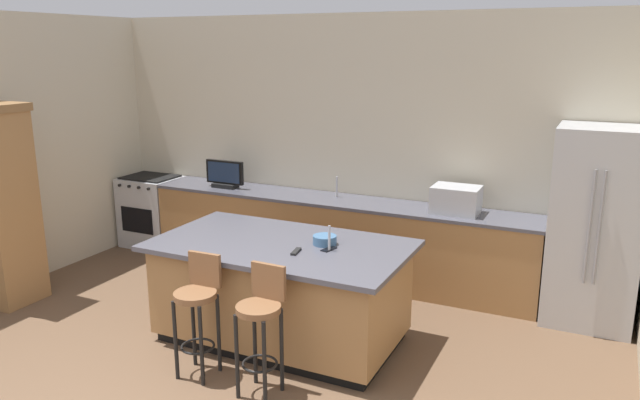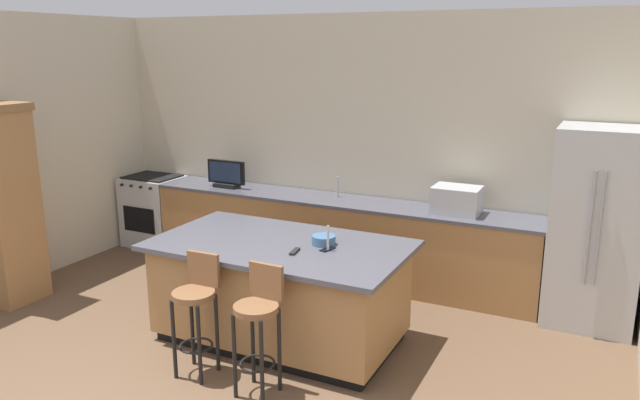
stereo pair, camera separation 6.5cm
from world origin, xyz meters
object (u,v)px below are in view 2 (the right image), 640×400
object	(u,v)px
kitchen_island	(281,290)
microwave	(457,200)
cabinet_tower	(0,200)
fruit_bowl	(324,240)
tv_remote	(295,251)
tv_monitor	(226,175)
cell_phone	(328,249)
bar_stool_right	(259,319)
bar_stool_left	(197,304)
range_oven	(154,210)
refrigerator	(596,228)

from	to	relation	value
kitchen_island	microwave	xyz separation A→B (m)	(1.15, 1.66, 0.59)
kitchen_island	cabinet_tower	distance (m)	3.12
fruit_bowl	tv_remote	world-z (taller)	fruit_bowl
kitchen_island	tv_monitor	bearing A→B (deg)	136.09
cell_phone	tv_remote	world-z (taller)	tv_remote
kitchen_island	bar_stool_right	bearing A→B (deg)	-70.70
kitchen_island	bar_stool_left	size ratio (longest dim) A/B	2.25
microwave	cell_phone	world-z (taller)	microwave
range_oven	cell_phone	size ratio (longest dim) A/B	6.27
microwave	tv_monitor	world-z (taller)	tv_monitor
refrigerator	cell_phone	distance (m)	2.58
kitchen_island	bar_stool_right	distance (m)	0.91
kitchen_island	tv_monitor	world-z (taller)	tv_monitor
cell_phone	range_oven	bearing A→B (deg)	167.06
refrigerator	bar_stool_left	bearing A→B (deg)	-139.05
kitchen_island	bar_stool_left	world-z (taller)	bar_stool_left
kitchen_island	refrigerator	bearing A→B (deg)	32.89
fruit_bowl	cell_phone	size ratio (longest dim) A/B	1.39
kitchen_island	cabinet_tower	bearing A→B (deg)	-171.43
bar_stool_left	cabinet_tower	bearing A→B (deg)	170.66
tv_remote	range_oven	bearing A→B (deg)	140.30
kitchen_island	tv_remote	distance (m)	0.55
refrigerator	cell_phone	world-z (taller)	refrigerator
kitchen_island	fruit_bowl	world-z (taller)	fruit_bowl
range_oven	microwave	xyz separation A→B (m)	(4.04, 0.00, 0.59)
refrigerator	bar_stool_left	distance (m)	3.72
tv_monitor	bar_stool_right	size ratio (longest dim) A/B	0.50
microwave	bar_stool_right	world-z (taller)	microwave
tv_monitor	bar_stool_left	xyz separation A→B (m)	(1.36, -2.42, -0.47)
cabinet_tower	cell_phone	xyz separation A→B (m)	(3.48, 0.48, -0.15)
kitchen_island	range_oven	distance (m)	3.33
cabinet_tower	fruit_bowl	world-z (taller)	cabinet_tower
cabinet_tower	tv_remote	world-z (taller)	cabinet_tower
range_oven	kitchen_island	bearing A→B (deg)	-29.86
fruit_bowl	tv_remote	distance (m)	0.33
bar_stool_right	fruit_bowl	size ratio (longest dim) A/B	4.87
microwave	tv_remote	size ratio (longest dim) A/B	2.82
refrigerator	tv_remote	xyz separation A→B (m)	(-2.25, -1.78, -0.02)
bar_stool_right	cell_phone	bearing A→B (deg)	81.36
tv_monitor	fruit_bowl	bearing A→B (deg)	-35.90
bar_stool_left	bar_stool_right	world-z (taller)	bar_stool_right
range_oven	tv_monitor	distance (m)	1.36
kitchen_island	microwave	distance (m)	2.11
refrigerator	bar_stool_right	xyz separation A→B (m)	(-2.19, -2.46, -0.34)
cell_phone	tv_monitor	bearing A→B (deg)	156.42
tv_monitor	fruit_bowl	size ratio (longest dim) A/B	2.44
range_oven	fruit_bowl	world-z (taller)	fruit_bowl
cabinet_tower	bar_stool_right	xyz separation A→B (m)	(3.32, -0.39, -0.46)
microwave	bar_stool_left	distance (m)	2.91
bar_stool_left	fruit_bowl	size ratio (longest dim) A/B	4.81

